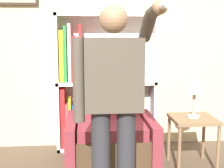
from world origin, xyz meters
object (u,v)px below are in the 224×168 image
(table_lamp, at_px, (195,87))
(side_table, at_px, (193,125))
(person_standing, at_px, (113,99))
(armchair, at_px, (110,136))
(bookcase, at_px, (93,85))

(table_lamp, bearing_deg, side_table, -135.00)
(person_standing, bearing_deg, armchair, 87.11)
(bookcase, relative_size, person_standing, 1.02)
(armchair, distance_m, person_standing, 1.08)
(person_standing, bearing_deg, bookcase, 94.60)
(armchair, distance_m, table_lamp, 1.04)
(bookcase, xyz_separation_m, armchair, (0.17, -0.63, -0.46))
(armchair, height_order, side_table, armchair)
(armchair, relative_size, person_standing, 0.68)
(person_standing, height_order, side_table, person_standing)
(bookcase, bearing_deg, person_standing, -85.40)
(armchair, xyz_separation_m, person_standing, (-0.05, -0.90, 0.60))
(table_lamp, bearing_deg, bookcase, 147.52)
(person_standing, relative_size, table_lamp, 3.72)
(bookcase, distance_m, table_lamp, 1.26)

